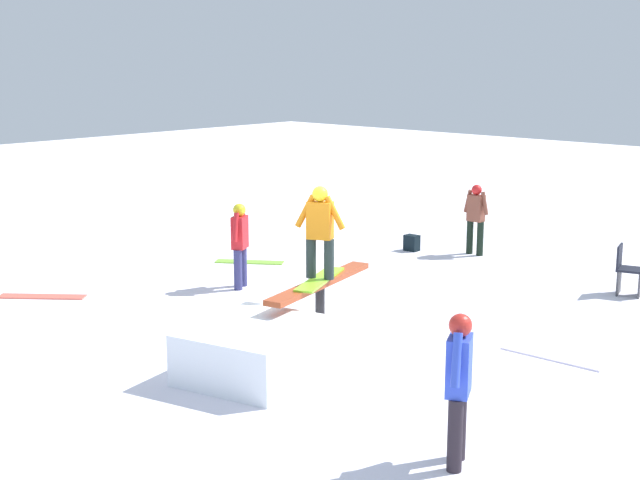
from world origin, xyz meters
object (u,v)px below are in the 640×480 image
at_px(main_rider_on_rail, 320,234).
at_px(bystander_blue, 459,381).
at_px(rail_feature, 320,289).
at_px(backpack_on_snow, 412,243).
at_px(loose_snowboard_lime, 250,262).
at_px(bystander_brown, 476,216).
at_px(bystander_red, 240,241).
at_px(loose_snowboard_white, 552,357).
at_px(folding_chair, 627,272).
at_px(loose_snowboard_coral, 42,297).

xyz_separation_m(main_rider_on_rail, bystander_blue, (-2.06, -3.79, -0.69)).
height_order(rail_feature, backpack_on_snow, rail_feature).
bearing_deg(loose_snowboard_lime, bystander_brown, 16.76).
bearing_deg(bystander_brown, backpack_on_snow, 28.71).
bearing_deg(bystander_red, loose_snowboard_white, 64.60).
xyz_separation_m(bystander_brown, folding_chair, (-0.90, -3.70, -0.42)).
relative_size(main_rider_on_rail, folding_chair, 1.67).
bearing_deg(bystander_blue, rail_feature, -144.88).
relative_size(bystander_red, backpack_on_snow, 4.53).
bearing_deg(rail_feature, loose_snowboard_coral, 93.88).
height_order(rail_feature, loose_snowboard_lime, rail_feature).
height_order(loose_snowboard_white, backpack_on_snow, backpack_on_snow).
distance_m(loose_snowboard_coral, backpack_on_snow, 7.74).
bearing_deg(main_rider_on_rail, bystander_blue, -142.02).
height_order(loose_snowboard_lime, folding_chair, folding_chair).
height_order(main_rider_on_rail, bystander_blue, main_rider_on_rail).
bearing_deg(backpack_on_snow, bystander_blue, -51.38).
height_order(loose_snowboard_white, loose_snowboard_coral, same).
bearing_deg(loose_snowboard_white, bystander_blue, -78.93).
bearing_deg(main_rider_on_rail, bystander_red, 44.82).
distance_m(folding_chair, backpack_on_snow, 4.91).
bearing_deg(backpack_on_snow, bystander_red, -96.14).
relative_size(loose_snowboard_coral, folding_chair, 1.71).
bearing_deg(bystander_blue, loose_snowboard_white, 166.88).
relative_size(rail_feature, bystander_brown, 1.77).
bearing_deg(bystander_red, bystander_brown, 133.42).
bearing_deg(bystander_brown, bystander_red, 74.78).
bearing_deg(folding_chair, bystander_red, 112.84).
xyz_separation_m(rail_feature, backpack_on_snow, (5.77, 2.63, -0.60)).
bearing_deg(loose_snowboard_white, loose_snowboard_lime, 169.52).
height_order(bystander_red, loose_snowboard_coral, bystander_red).
height_order(bystander_red, folding_chair, bystander_red).
bearing_deg(main_rider_on_rail, folding_chair, -46.10).
bearing_deg(bystander_red, loose_snowboard_coral, -65.80).
xyz_separation_m(main_rider_on_rail, folding_chair, (5.46, -2.27, -1.18)).
bearing_deg(bystander_red, folding_chair, 99.51).
xyz_separation_m(bystander_blue, loose_snowboard_coral, (0.50, 8.92, -0.90)).
xyz_separation_m(loose_snowboard_lime, backpack_on_snow, (3.11, -1.75, 0.16)).
distance_m(rail_feature, bystander_brown, 6.52).
relative_size(rail_feature, loose_snowboard_coral, 1.74).
bearing_deg(loose_snowboard_lime, rail_feature, -66.02).
bearing_deg(loose_snowboard_coral, bystander_brown, 25.74).
xyz_separation_m(bystander_red, bystander_blue, (-3.27, -6.85, 0.04)).
bearing_deg(rail_feature, loose_snowboard_white, -74.44).
distance_m(bystander_red, loose_snowboard_coral, 3.56).
relative_size(rail_feature, backpack_on_snow, 7.70).
bearing_deg(bystander_blue, folding_chair, 165.05).
bearing_deg(main_rider_on_rail, backpack_on_snow, 0.97).
xyz_separation_m(folding_chair, backpack_on_snow, (0.30, 4.90, -0.24)).
xyz_separation_m(rail_feature, folding_chair, (5.46, -2.27, -0.35)).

